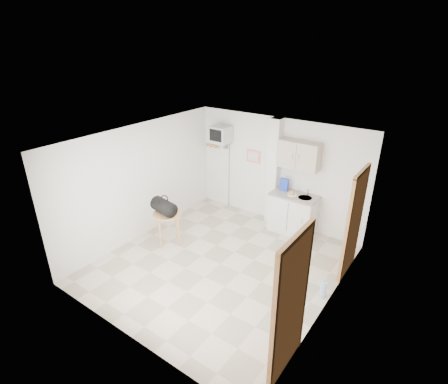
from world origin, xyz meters
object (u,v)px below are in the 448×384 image
Objects in this scene: duffel_bag at (164,207)px; round_table at (168,217)px; crt_television at (221,135)px; water_bottle at (323,289)px.

round_table is at bearing 59.73° from duffel_bag.
crt_television is 2.98× the size of round_table.
crt_television reaches higher than round_table.
duffel_bag is at bearing -174.47° from water_bottle.
round_table reaches higher than water_bottle.
crt_television is at bearing 153.00° from water_bottle.
crt_television reaches higher than duffel_bag.
round_table is 0.27m from duffel_bag.
crt_television is 6.09× the size of water_bottle.
water_bottle is at bearing 16.02° from duffel_bag.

